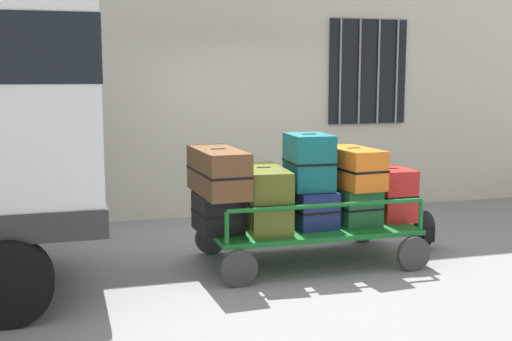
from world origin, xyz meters
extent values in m
plane|color=gray|center=(0.00, 0.00, 0.00)|extent=(40.00, 40.00, 0.00)
cube|color=beige|center=(0.00, 2.48, 2.50)|extent=(12.00, 0.30, 5.00)
cube|color=black|center=(2.15, 2.31, 2.00)|extent=(1.20, 0.04, 1.50)
cylinder|color=gray|center=(1.70, 2.27, 2.00)|extent=(0.03, 0.03, 1.50)
cylinder|color=gray|center=(2.00, 2.27, 2.00)|extent=(0.03, 0.03, 1.50)
cylinder|color=gray|center=(2.30, 2.27, 2.00)|extent=(0.03, 0.03, 1.50)
cylinder|color=gray|center=(2.60, 2.27, 2.00)|extent=(0.03, 0.03, 1.50)
cylinder|color=black|center=(-2.61, -1.20, 0.35)|extent=(0.70, 0.22, 0.70)
cube|color=#146023|center=(0.29, -0.19, 0.38)|extent=(2.11, 1.16, 0.05)
cylinder|color=#383838|center=(1.20, -0.79, 0.18)|extent=(0.35, 0.06, 0.35)
cylinder|color=#383838|center=(1.20, 0.41, 0.18)|extent=(0.35, 0.06, 0.35)
cylinder|color=#383838|center=(-0.62, -0.79, 0.18)|extent=(0.35, 0.06, 0.35)
cylinder|color=#383838|center=(-0.62, 0.41, 0.18)|extent=(0.35, 0.06, 0.35)
cylinder|color=#146023|center=(1.30, -0.73, 0.56)|extent=(0.04, 0.04, 0.31)
cylinder|color=#146023|center=(1.30, 0.35, 0.56)|extent=(0.04, 0.04, 0.31)
cylinder|color=#146023|center=(-0.72, -0.73, 0.56)|extent=(0.04, 0.04, 0.31)
cylinder|color=#146023|center=(-0.72, 0.35, 0.56)|extent=(0.04, 0.04, 0.31)
cylinder|color=#146023|center=(0.29, -0.73, 0.71)|extent=(2.03, 0.04, 0.04)
cylinder|color=#146023|center=(0.29, 0.35, 0.71)|extent=(2.03, 0.04, 0.04)
cube|color=black|center=(-0.68, -0.19, 0.59)|extent=(0.45, 0.56, 0.38)
cube|color=black|center=(-0.68, -0.19, 0.59)|extent=(0.46, 0.57, 0.02)
cube|color=black|center=(-0.68, -0.19, 0.78)|extent=(0.15, 0.04, 0.02)
cube|color=brown|center=(-0.68, -0.22, 1.01)|extent=(0.45, 1.02, 0.45)
cube|color=black|center=(-0.68, -0.22, 1.01)|extent=(0.46, 1.03, 0.02)
cube|color=black|center=(-0.68, -0.22, 1.23)|extent=(0.14, 0.04, 0.02)
cube|color=#4C5119|center=(-0.20, -0.18, 0.71)|extent=(0.47, 0.99, 0.63)
cube|color=black|center=(-0.20, -0.18, 0.71)|extent=(0.49, 1.00, 0.02)
cube|color=black|center=(-0.20, -0.18, 1.02)|extent=(0.14, 0.04, 0.02)
cube|color=navy|center=(0.29, -0.23, 0.59)|extent=(0.45, 0.63, 0.38)
cube|color=black|center=(0.29, -0.23, 0.59)|extent=(0.47, 0.64, 0.02)
cube|color=black|center=(0.29, -0.23, 0.77)|extent=(0.15, 0.04, 0.02)
cube|color=#0F5960|center=(0.29, -0.19, 1.07)|extent=(0.44, 0.57, 0.57)
cube|color=black|center=(0.29, -0.19, 1.07)|extent=(0.45, 0.59, 0.02)
cube|color=black|center=(0.29, -0.19, 1.35)|extent=(0.15, 0.04, 0.02)
cube|color=#194C28|center=(0.78, -0.20, 0.59)|extent=(0.44, 0.69, 0.38)
cube|color=black|center=(0.78, -0.20, 0.59)|extent=(0.45, 0.70, 0.02)
cube|color=black|center=(0.78, -0.20, 0.78)|extent=(0.14, 0.04, 0.02)
cube|color=orange|center=(0.78, -0.23, 1.00)|extent=(0.44, 0.82, 0.41)
cube|color=black|center=(0.78, -0.23, 1.00)|extent=(0.45, 0.83, 0.02)
cube|color=black|center=(0.78, -0.23, 1.19)|extent=(0.14, 0.04, 0.02)
cube|color=#B21E1E|center=(1.26, -0.18, 0.68)|extent=(0.37, 0.53, 0.56)
cube|color=black|center=(1.26, -0.18, 0.68)|extent=(0.38, 0.54, 0.02)
cube|color=black|center=(1.26, -0.18, 0.95)|extent=(0.13, 0.03, 0.02)
ellipsoid|color=black|center=(1.75, -0.06, 0.22)|extent=(0.27, 0.19, 0.44)
cube|color=black|center=(1.75, -0.15, 0.18)|extent=(0.14, 0.06, 0.15)
camera|label=1|loc=(-2.16, -6.56, 1.98)|focal=46.49mm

